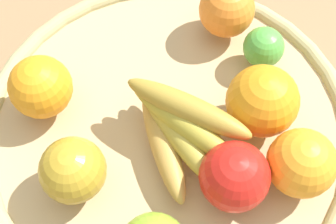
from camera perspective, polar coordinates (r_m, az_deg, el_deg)
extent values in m
plane|color=#936D4A|center=(0.60, 0.00, -2.63)|extent=(2.40, 2.40, 0.00)
cylinder|color=tan|center=(0.59, 0.00, -2.08)|extent=(0.45, 0.45, 0.03)
torus|color=tan|center=(0.58, 0.00, -1.51)|extent=(0.46, 0.46, 0.02)
sphere|color=#50A73F|center=(0.61, 11.38, 7.62)|extent=(0.05, 0.05, 0.05)
ellipsoid|color=#B6893C|center=(0.54, -0.61, -3.71)|extent=(0.04, 0.15, 0.03)
ellipsoid|color=#AF9838|center=(0.53, 0.67, -2.55)|extent=(0.06, 0.15, 0.03)
ellipsoid|color=#AA9731|center=(0.52, 1.71, -1.10)|extent=(0.10, 0.15, 0.03)
ellipsoid|color=#A88530|center=(0.52, 2.41, 0.46)|extent=(0.12, 0.13, 0.03)
sphere|color=orange|center=(0.55, 11.23, 1.29)|extent=(0.11, 0.11, 0.08)
sphere|color=#B79026|center=(0.51, -11.32, -6.86)|extent=(0.10, 0.10, 0.07)
sphere|color=orange|center=(0.57, -15.00, 2.91)|extent=(0.08, 0.08, 0.07)
sphere|color=orange|center=(0.52, 15.70, -5.92)|extent=(0.11, 0.11, 0.08)
sphere|color=orange|center=(0.63, 7.05, 12.09)|extent=(0.08, 0.08, 0.07)
sphere|color=red|center=(0.50, 7.97, -7.65)|extent=(0.09, 0.09, 0.08)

